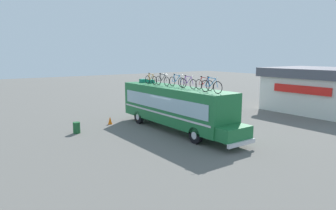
% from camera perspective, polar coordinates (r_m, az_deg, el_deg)
% --- Properties ---
extents(ground_plane, '(120.00, 120.00, 0.00)m').
position_cam_1_polar(ground_plane, '(22.06, 1.12, -4.70)').
color(ground_plane, '#605E59').
extents(bus, '(11.66, 2.40, 3.15)m').
position_cam_1_polar(bus, '(21.56, 1.38, -0.11)').
color(bus, '#1E6B38').
rests_on(bus, ground).
extents(luggage_bag_1, '(0.54, 0.49, 0.29)m').
position_cam_1_polar(luggage_bag_1, '(25.03, -4.71, 4.62)').
color(luggage_bag_1, '#1E7F66').
rests_on(luggage_bag_1, bus).
extents(luggage_bag_2, '(0.48, 0.41, 0.28)m').
position_cam_1_polar(luggage_bag_2, '(24.39, -3.21, 4.51)').
color(luggage_bag_2, '#1E7F66').
rests_on(luggage_bag_2, bus).
extents(rooftop_bicycle_1, '(1.64, 0.44, 0.87)m').
position_cam_1_polar(rooftop_bicycle_1, '(23.46, -3.27, 4.86)').
color(rooftop_bicycle_1, black).
rests_on(rooftop_bicycle_1, bus).
extents(rooftop_bicycle_2, '(1.78, 0.44, 0.92)m').
position_cam_1_polar(rooftop_bicycle_2, '(22.42, -1.08, 4.70)').
color(rooftop_bicycle_2, black).
rests_on(rooftop_bicycle_2, bus).
extents(rooftop_bicycle_3, '(1.76, 0.44, 0.91)m').
position_cam_1_polar(rooftop_bicycle_3, '(21.58, 1.64, 4.51)').
color(rooftop_bicycle_3, black).
rests_on(rooftop_bicycle_3, bus).
extents(rooftop_bicycle_4, '(1.72, 0.44, 0.90)m').
position_cam_1_polar(rooftop_bicycle_4, '(20.38, 3.82, 4.18)').
color(rooftop_bicycle_4, black).
rests_on(rooftop_bicycle_4, bus).
extents(rooftop_bicycle_5, '(1.70, 0.44, 0.89)m').
position_cam_1_polar(rooftop_bicycle_5, '(19.59, 6.88, 3.92)').
color(rooftop_bicycle_5, black).
rests_on(rooftop_bicycle_5, bus).
extents(rooftop_bicycle_6, '(1.80, 0.44, 0.98)m').
position_cam_1_polar(rooftop_bicycle_6, '(18.17, 8.23, 3.56)').
color(rooftop_bicycle_6, black).
rests_on(rooftop_bicycle_6, bus).
extents(roadside_building, '(9.57, 7.91, 4.18)m').
position_cam_1_polar(roadside_building, '(32.34, 27.28, 2.64)').
color(roadside_building, silver).
rests_on(roadside_building, ground).
extents(trash_bin, '(0.49, 0.49, 0.78)m').
position_cam_1_polar(trash_bin, '(21.94, -16.98, -4.14)').
color(trash_bin, '#1E592D').
rests_on(trash_bin, ground).
extents(traffic_cone, '(0.33, 0.33, 0.62)m').
position_cam_1_polar(traffic_cone, '(24.13, -10.95, -2.88)').
color(traffic_cone, orange).
rests_on(traffic_cone, ground).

